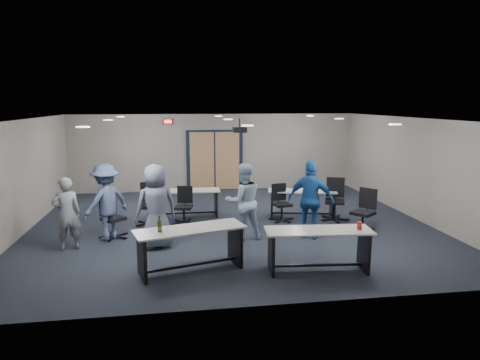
{
  "coord_description": "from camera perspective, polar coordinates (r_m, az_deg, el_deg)",
  "views": [
    {
      "loc": [
        -1.36,
        -10.54,
        3.11
      ],
      "look_at": [
        0.19,
        -0.3,
        1.22
      ],
      "focal_mm": 32.0,
      "sensor_mm": 36.0,
      "label": 1
    }
  ],
  "objects": [
    {
      "name": "floor",
      "position": [
        11.08,
        -1.21,
        -5.96
      ],
      "size": [
        10.0,
        10.0,
        0.0
      ],
      "primitive_type": "plane",
      "color": "black",
      "rests_on": "ground"
    },
    {
      "name": "back_wall",
      "position": [
        15.21,
        -3.41,
        3.69
      ],
      "size": [
        10.0,
        0.04,
        2.7
      ],
      "primitive_type": "cube",
      "color": "gray",
      "rests_on": "floor"
    },
    {
      "name": "front_wall",
      "position": [
        6.44,
        3.93,
        -5.54
      ],
      "size": [
        10.0,
        0.04,
        2.7
      ],
      "primitive_type": "cube",
      "color": "gray",
      "rests_on": "floor"
    },
    {
      "name": "left_wall",
      "position": [
        11.29,
        -27.28,
        0.23
      ],
      "size": [
        0.04,
        9.0,
        2.7
      ],
      "primitive_type": "cube",
      "color": "gray",
      "rests_on": "floor"
    },
    {
      "name": "right_wall",
      "position": [
        12.43,
        22.28,
        1.44
      ],
      "size": [
        0.04,
        9.0,
        2.7
      ],
      "primitive_type": "cube",
      "color": "gray",
      "rests_on": "floor"
    },
    {
      "name": "ceiling",
      "position": [
        10.64,
        -1.26,
        8.14
      ],
      "size": [
        10.0,
        9.0,
        0.04
      ],
      "primitive_type": "cube",
      "color": "white",
      "rests_on": "back_wall"
    },
    {
      "name": "double_door",
      "position": [
        15.21,
        -3.39,
        2.55
      ],
      "size": [
        2.0,
        0.07,
        2.2
      ],
      "color": "black",
      "rests_on": "back_wall"
    },
    {
      "name": "exit_sign",
      "position": [
        15.0,
        -9.59,
        7.69
      ],
      "size": [
        0.32,
        0.07,
        0.18
      ],
      "color": "black",
      "rests_on": "back_wall"
    },
    {
      "name": "ceiling_projector",
      "position": [
        11.19,
        -0.05,
        6.74
      ],
      "size": [
        0.35,
        0.32,
        0.37
      ],
      "color": "black",
      "rests_on": "ceiling"
    },
    {
      "name": "ceiling_can_lights",
      "position": [
        10.89,
        -1.43,
        8.04
      ],
      "size": [
        6.24,
        5.74,
        0.02
      ],
      "primitive_type": null,
      "color": "white",
      "rests_on": "ceiling"
    },
    {
      "name": "table_front_left",
      "position": [
        8.03,
        -6.69,
        -8.15
      ],
      "size": [
        2.14,
        1.2,
        1.13
      ],
      "rotation": [
        0.0,
        0.0,
        0.27
      ],
      "color": "#A4A39B",
      "rests_on": "floor"
    },
    {
      "name": "table_front_right",
      "position": [
        8.13,
        10.44,
        -8.21
      ],
      "size": [
        2.01,
        0.83,
        0.93
      ],
      "rotation": [
        0.0,
        0.0,
        -0.09
      ],
      "color": "#A4A39B",
      "rests_on": "floor"
    },
    {
      "name": "table_back_left",
      "position": [
        11.79,
        -7.18,
        -2.48
      ],
      "size": [
        1.84,
        0.63,
        0.74
      ],
      "rotation": [
        0.0,
        0.0,
        -0.01
      ],
      "color": "#A4A39B",
      "rests_on": "floor"
    },
    {
      "name": "table_back_right",
      "position": [
        11.8,
        8.24,
        -2.49
      ],
      "size": [
        1.92,
        1.0,
        0.74
      ],
      "rotation": [
        0.0,
        0.0,
        -0.22
      ],
      "color": "#A4A39B",
      "rests_on": "floor"
    },
    {
      "name": "chair_back_a",
      "position": [
        11.18,
        -12.08,
        -3.19
      ],
      "size": [
        0.71,
        0.71,
        1.07
      ],
      "primitive_type": null,
      "rotation": [
        0.0,
        0.0,
        -0.06
      ],
      "color": "black",
      "rests_on": "floor"
    },
    {
      "name": "chair_back_b",
      "position": [
        11.13,
        -7.51,
        -3.41
      ],
      "size": [
        0.71,
        0.71,
        0.96
      ],
      "primitive_type": null,
      "rotation": [
        0.0,
        0.0,
        -0.21
      ],
      "color": "black",
      "rests_on": "floor"
    },
    {
      "name": "chair_back_c",
      "position": [
        11.34,
        5.61,
        -3.07
      ],
      "size": [
        0.73,
        0.73,
        0.98
      ],
      "primitive_type": null,
      "rotation": [
        0.0,
        0.0,
        0.21
      ],
      "color": "black",
      "rests_on": "floor"
    },
    {
      "name": "chair_back_d",
      "position": [
        11.6,
        12.54,
        -2.59
      ],
      "size": [
        0.91,
        0.91,
        1.12
      ],
      "primitive_type": null,
      "rotation": [
        0.0,
        0.0,
        -0.37
      ],
      "color": "black",
      "rests_on": "floor"
    },
    {
      "name": "chair_loose_left",
      "position": [
        10.31,
        -16.53,
        -4.75
      ],
      "size": [
        0.89,
        0.89,
        1.0
      ],
      "primitive_type": null,
      "rotation": [
        0.0,
        0.0,
        0.7
      ],
      "color": "black",
      "rests_on": "floor"
    },
    {
      "name": "chair_loose_right",
      "position": [
        10.69,
        16.08,
        -4.02
      ],
      "size": [
        0.94,
        0.94,
        1.06
      ],
      "primitive_type": null,
      "rotation": [
        0.0,
        0.0,
        -0.91
      ],
      "color": "black",
      "rests_on": "floor"
    },
    {
      "name": "person_gray",
      "position": [
        9.77,
        -22.1,
        -4.18
      ],
      "size": [
        0.66,
        0.52,
        1.58
      ],
      "primitive_type": "imported",
      "rotation": [
        0.0,
        0.0,
        3.43
      ],
      "color": "gray",
      "rests_on": "floor"
    },
    {
      "name": "person_plaid",
      "position": [
        9.33,
        -11.14,
        -3.46
      ],
      "size": [
        1.03,
        0.84,
        1.83
      ],
      "primitive_type": "imported",
      "rotation": [
        0.0,
        0.0,
        3.47
      ],
      "color": "slate",
      "rests_on": "floor"
    },
    {
      "name": "person_lightblue",
      "position": [
        9.75,
        0.48,
        -2.86
      ],
      "size": [
        0.93,
        0.77,
        1.76
      ],
      "primitive_type": "imported",
      "rotation": [
        0.0,
        0.0,
        3.27
      ],
      "color": "#A3BFD8",
      "rests_on": "floor"
    },
    {
      "name": "person_navy",
      "position": [
        9.92,
        9.44,
        -2.63
      ],
      "size": [
        1.14,
        0.92,
        1.81
      ],
      "primitive_type": "imported",
      "rotation": [
        0.0,
        0.0,
        2.61
      ],
      "color": "#1C529A",
      "rests_on": "floor"
    },
    {
      "name": "person_back",
      "position": [
        10.18,
        -17.42,
        -2.8
      ],
      "size": [
        1.27,
        1.25,
        1.75
      ],
      "primitive_type": "imported",
      "rotation": [
        0.0,
        0.0,
        3.9
      ],
      "color": "#485882",
      "rests_on": "floor"
    }
  ]
}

